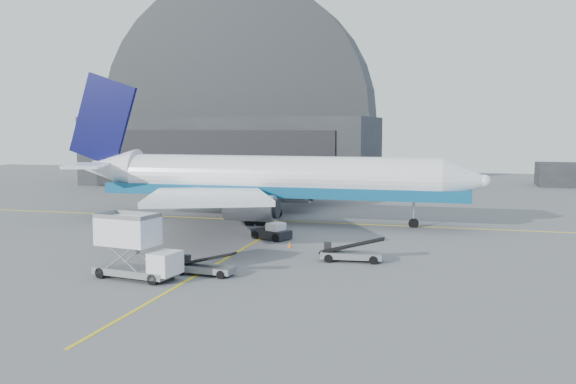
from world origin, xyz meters
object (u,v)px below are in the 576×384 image
(pushback_tug, at_px, (272,233))
(belt_loader_a, at_px, (205,267))
(catering_truck, at_px, (134,248))
(airliner, at_px, (263,179))
(belt_loader_b, at_px, (351,254))

(pushback_tug, distance_m, belt_loader_a, 15.01)
(pushback_tug, relative_size, belt_loader_a, 0.85)
(belt_loader_a, bearing_deg, catering_truck, -147.30)
(catering_truck, xyz_separation_m, pushback_tug, (4.89, 17.24, -1.55))
(airliner, height_order, belt_loader_a, airliner)
(pushback_tug, xyz_separation_m, belt_loader_a, (-0.63, -15.00, -0.07))
(airliner, xyz_separation_m, belt_loader_b, (12.76, -18.11, -4.11))
(catering_truck, distance_m, pushback_tug, 17.98)
(catering_truck, distance_m, belt_loader_b, 16.62)
(airliner, bearing_deg, catering_truck, -91.69)
(catering_truck, relative_size, belt_loader_a, 1.40)
(catering_truck, bearing_deg, pushback_tug, 84.03)
(pushback_tug, bearing_deg, catering_truck, -82.61)
(airliner, distance_m, pushback_tug, 11.84)
(pushback_tug, bearing_deg, airliner, 134.79)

